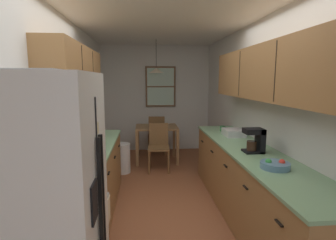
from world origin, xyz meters
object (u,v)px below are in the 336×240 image
stove_range (66,223)px  fruit_bowl (275,165)px  microwave_over_range (43,89)px  dining_chair_near (159,145)px  table_serving_bowl (159,125)px  refrigerator (39,220)px  dish_rack (234,133)px  storage_canister (80,148)px  mug_by_coffeemaker (222,129)px  coffee_maker (256,140)px  dining_table (157,132)px  dining_chair_far (157,133)px  trash_bin (123,158)px

stove_range → fruit_bowl: stove_range is taller
microwave_over_range → dining_chair_near: bearing=68.1°
table_serving_bowl → dining_chair_near: bearing=-93.0°
refrigerator → dish_rack: (1.98, 2.25, 0.06)m
fruit_bowl → microwave_over_range: bearing=-178.3°
storage_canister → table_serving_bowl: bearing=68.6°
microwave_over_range → table_serving_bowl: (1.12, 3.24, -0.87)m
storage_canister → refrigerator: bearing=-87.2°
table_serving_bowl → mug_by_coffeemaker: bearing=-53.6°
coffee_maker → fruit_bowl: 0.58m
dining_table → dining_chair_near: bearing=-88.6°
storage_canister → fruit_bowl: bearing=-17.2°
dining_chair_near → dining_chair_far: bearing=89.1°
dining_chair_far → trash_bin: 1.45m
stove_range → fruit_bowl: size_ratio=4.02×
microwave_over_range → fruit_bowl: microwave_over_range is taller
fruit_bowl → dining_table: bearing=106.9°
dining_chair_near → dish_rack: bearing=-47.6°
trash_bin → stove_range: bearing=-96.4°
refrigerator → mug_by_coffeemaker: (1.92, 2.62, 0.05)m
trash_bin → mug_by_coffeemaker: mug_by_coffeemaker is taller
refrigerator → coffee_maker: (1.93, 1.33, 0.16)m
microwave_over_range → dining_table: bearing=71.8°
coffee_maker → mug_by_coffeemaker: 1.30m
refrigerator → dining_chair_near: bearing=74.9°
refrigerator → dish_rack: refrigerator is taller
dish_rack → table_serving_bowl: size_ratio=1.61×
refrigerator → mug_by_coffeemaker: size_ratio=15.20×
refrigerator → fruit_bowl: size_ratio=6.51×
dish_rack → dining_chair_near: bearing=132.4°
stove_range → dining_chair_far: size_ratio=1.22×
microwave_over_range → dining_table: 3.61m
stove_range → dish_rack: (2.04, 1.55, 0.48)m
table_serving_bowl → storage_canister: bearing=-111.4°
stove_range → table_serving_bowl: bearing=72.8°
dining_table → dining_chair_far: bearing=86.8°
dining_chair_near → coffee_maker: bearing=-64.1°
stove_range → dining_chair_near: bearing=70.2°
dining_table → trash_bin: bearing=-134.6°
dining_chair_near → trash_bin: bearing=-171.0°
refrigerator → trash_bin: (0.23, 3.31, -0.61)m
refrigerator → dining_table: refrigerator is taller
storage_canister → mug_by_coffeemaker: (1.99, 1.26, -0.04)m
storage_canister → fruit_bowl: size_ratio=0.62×
stove_range → mug_by_coffeemaker: bearing=44.1°
microwave_over_range → storage_canister: 0.95m
dining_table → mug_by_coffeemaker: (1.02, -1.36, 0.32)m
storage_canister → coffee_maker: coffee_maker is taller
dish_rack → table_serving_bowl: (-1.04, 1.70, -0.17)m
dining_chair_near → storage_canister: 2.32m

